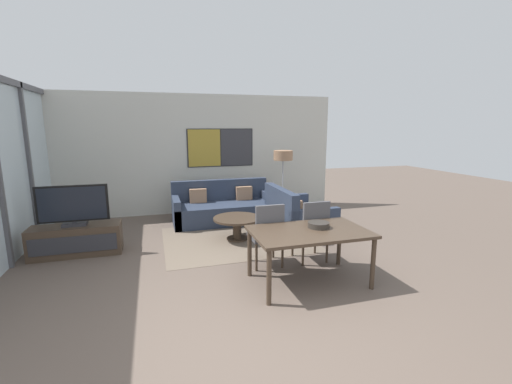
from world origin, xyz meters
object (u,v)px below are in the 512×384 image
(floor_lamp, at_px, (283,159))
(dining_table, at_px, (309,236))
(dining_chair_centre, at_px, (312,228))
(coffee_table, at_px, (237,223))
(dining_chair_left, at_px, (267,232))
(television, at_px, (73,206))
(sofa_side, at_px, (295,217))
(sofa_main, at_px, (223,209))
(fruit_bowl, at_px, (319,224))
(tv_console, at_px, (77,240))

(floor_lamp, bearing_deg, dining_table, -105.50)
(dining_chair_centre, bearing_deg, coffee_table, 122.58)
(dining_table, xyz_separation_m, dining_chair_left, (-0.36, 0.65, -0.11))
(television, xyz_separation_m, sofa_side, (3.91, 0.17, -0.54))
(sofa_main, xyz_separation_m, floor_lamp, (1.44, 0.10, 1.05))
(sofa_side, height_order, coffee_table, sofa_side)
(television, xyz_separation_m, dining_chair_centre, (3.53, -1.35, -0.27))
(fruit_bowl, bearing_deg, coffee_table, 109.28)
(television, relative_size, sofa_main, 0.49)
(sofa_side, distance_m, coffee_table, 1.25)
(tv_console, bearing_deg, fruit_bowl, -29.81)
(sofa_main, relative_size, sofa_side, 1.45)
(dining_chair_centre, relative_size, floor_lamp, 0.64)
(sofa_main, bearing_deg, coffee_table, -90.00)
(television, distance_m, fruit_bowl, 3.85)
(dining_table, xyz_separation_m, floor_lamp, (0.95, 3.41, 0.68))
(coffee_table, height_order, dining_chair_left, dining_chair_left)
(floor_lamp, bearing_deg, fruit_bowl, -103.10)
(dining_table, bearing_deg, floor_lamp, 74.50)
(sofa_main, bearing_deg, tv_console, -153.97)
(television, height_order, sofa_side, television)
(tv_console, height_order, sofa_side, sofa_side)
(sofa_side, height_order, floor_lamp, floor_lamp)
(coffee_table, bearing_deg, tv_console, 179.79)
(floor_lamp, bearing_deg, sofa_main, -175.89)
(sofa_side, bearing_deg, television, 92.47)
(coffee_table, bearing_deg, dining_table, -76.03)
(fruit_bowl, bearing_deg, dining_table, -154.13)
(sofa_main, bearing_deg, sofa_side, -42.63)
(fruit_bowl, height_order, floor_lamp, floor_lamp)
(dining_chair_left, bearing_deg, fruit_bowl, -46.81)
(tv_console, xyz_separation_m, dining_chair_centre, (3.53, -1.35, 0.29))
(tv_console, xyz_separation_m, sofa_side, (3.91, 0.17, 0.03))
(dining_table, relative_size, dining_chair_left, 1.57)
(sofa_main, distance_m, dining_chair_centre, 2.81)
(dining_table, bearing_deg, dining_chair_left, 119.08)
(dining_chair_left, xyz_separation_m, dining_chair_centre, (0.73, -0.01, 0.00))
(tv_console, distance_m, dining_chair_centre, 3.79)
(fruit_bowl, bearing_deg, floor_lamp, 76.90)
(dining_chair_left, relative_size, dining_chair_centre, 1.00)
(tv_console, relative_size, fruit_bowl, 4.74)
(coffee_table, xyz_separation_m, dining_chair_centre, (0.86, -1.34, 0.22))
(sofa_side, relative_size, fruit_bowl, 5.18)
(sofa_side, height_order, dining_chair_left, dining_chair_left)
(dining_chair_left, height_order, floor_lamp, floor_lamp)
(coffee_table, relative_size, floor_lamp, 0.57)
(television, xyz_separation_m, fruit_bowl, (3.34, -1.92, -0.05))
(dining_table, bearing_deg, television, 147.77)
(coffee_table, bearing_deg, sofa_main, 90.00)
(fruit_bowl, bearing_deg, dining_chair_left, 133.19)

